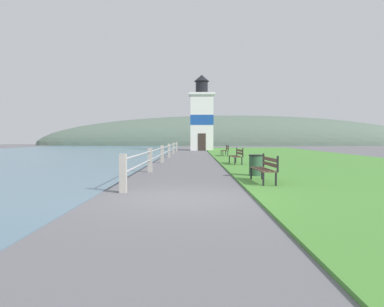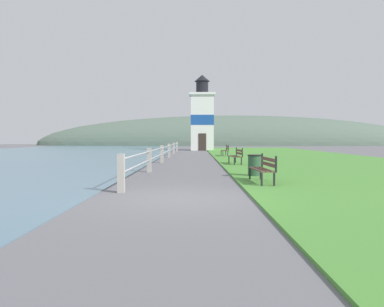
{
  "view_description": "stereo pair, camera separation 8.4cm",
  "coord_description": "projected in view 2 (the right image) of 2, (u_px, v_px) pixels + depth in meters",
  "views": [
    {
      "loc": [
        0.28,
        -8.92,
        1.46
      ],
      "look_at": [
        0.11,
        19.11,
        0.3
      ],
      "focal_mm": 35.0,
      "sensor_mm": 36.0,
      "label": 1
    },
    {
      "loc": [
        0.36,
        -8.92,
        1.46
      ],
      "look_at": [
        0.11,
        19.11,
        0.3
      ],
      "focal_mm": 35.0,
      "sensor_mm": 36.0,
      "label": 2
    }
  ],
  "objects": [
    {
      "name": "grass_verge",
      "position": [
        296.0,
        158.0,
        27.27
      ],
      "size": [
        12.0,
        55.16,
        0.06
      ],
      "color": "#4C8E38",
      "rests_on": "ground_plane"
    },
    {
      "name": "distant_hillside",
      "position": [
        233.0,
        145.0,
        75.61
      ],
      "size": [
        80.0,
        16.0,
        12.0
      ],
      "color": "#566B5B",
      "rests_on": "ground_plane"
    },
    {
      "name": "park_bench_far",
      "position": [
        226.0,
        150.0,
        29.36
      ],
      "size": [
        0.49,
        1.7,
        0.94
      ],
      "rotation": [
        0.0,
        0.0,
        3.15
      ],
      "color": "brown",
      "rests_on": "ground_plane"
    },
    {
      "name": "park_bench_midway",
      "position": [
        237.0,
        155.0,
        20.22
      ],
      "size": [
        0.61,
        1.71,
        0.94
      ],
      "rotation": [
        0.0,
        0.0,
        3.22
      ],
      "color": "brown",
      "rests_on": "ground_plane"
    },
    {
      "name": "ground_plane",
      "position": [
        180.0,
        199.0,
        8.97
      ],
      "size": [
        160.0,
        160.0,
        0.0
      ],
      "primitive_type": "plane",
      "color": "slate"
    },
    {
      "name": "park_bench_near",
      "position": [
        264.0,
        167.0,
        11.79
      ],
      "size": [
        0.56,
        1.83,
        0.94
      ],
      "rotation": [
        0.0,
        0.0,
        3.19
      ],
      "color": "brown",
      "rests_on": "ground_plane"
    },
    {
      "name": "lighthouse",
      "position": [
        202.0,
        118.0,
        44.45
      ],
      "size": [
        3.05,
        3.05,
        8.95
      ],
      "color": "white",
      "rests_on": "ground_plane"
    },
    {
      "name": "seawall_railing",
      "position": [
        166.0,
        151.0,
        25.07
      ],
      "size": [
        0.18,
        30.44,
        1.04
      ],
      "color": "#A8A399",
      "rests_on": "ground_plane"
    },
    {
      "name": "trash_bin",
      "position": [
        255.0,
        166.0,
        13.95
      ],
      "size": [
        0.54,
        0.54,
        0.84
      ],
      "color": "#2D5138",
      "rests_on": "ground_plane"
    }
  ]
}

